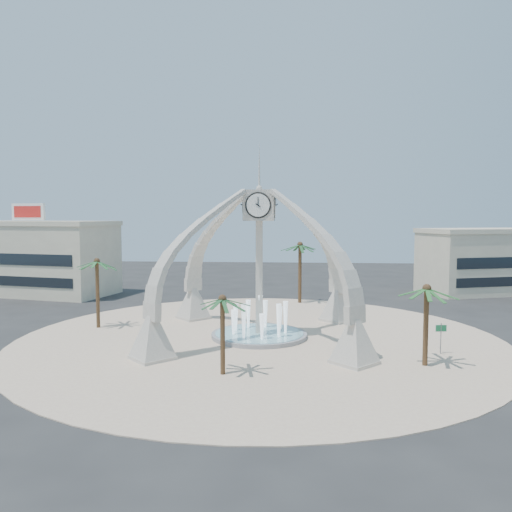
# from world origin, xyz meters

# --- Properties ---
(ground) EXTENTS (140.00, 140.00, 0.00)m
(ground) POSITION_xyz_m (0.00, 0.00, 0.00)
(ground) COLOR #282828
(ground) RESTS_ON ground
(plaza) EXTENTS (40.00, 40.00, 0.06)m
(plaza) POSITION_xyz_m (0.00, 0.00, 0.03)
(plaza) COLOR beige
(plaza) RESTS_ON ground
(clock_tower) EXTENTS (17.94, 17.94, 16.30)m
(clock_tower) POSITION_xyz_m (-0.00, -0.00, 6.49)
(clock_tower) COLOR beige
(clock_tower) RESTS_ON ground
(fountain) EXTENTS (8.00, 8.00, 3.62)m
(fountain) POSITION_xyz_m (0.00, 0.00, 0.29)
(fountain) COLOR gray
(fountain) RESTS_ON ground
(building_nw) EXTENTS (23.75, 13.73, 11.90)m
(building_nw) POSITION_xyz_m (-32.00, 22.00, 4.83)
(building_nw) COLOR beige
(building_nw) RESTS_ON ground
(building_ne) EXTENTS (21.87, 14.17, 8.60)m
(building_ne) POSITION_xyz_m (30.00, 28.00, 4.31)
(building_ne) COLOR beige
(building_ne) RESTS_ON ground
(palm_east) EXTENTS (4.83, 4.83, 6.03)m
(palm_east) POSITION_xyz_m (11.81, -7.05, 5.25)
(palm_east) COLOR brown
(palm_east) RESTS_ON ground
(palm_west) EXTENTS (3.71, 3.71, 6.79)m
(palm_west) POSITION_xyz_m (-14.90, 2.48, 6.02)
(palm_west) COLOR brown
(palm_west) RESTS_ON ground
(palm_north) EXTENTS (4.64, 4.64, 7.70)m
(palm_north) POSITION_xyz_m (3.52, 17.28, 6.78)
(palm_north) COLOR brown
(palm_north) RESTS_ON ground
(palm_south) EXTENTS (3.99, 3.99, 5.56)m
(palm_south) POSITION_xyz_m (-1.61, -10.03, 4.86)
(palm_south) COLOR brown
(palm_south) RESTS_ON ground
(street_sign) EXTENTS (0.86, 0.13, 2.34)m
(street_sign) POSITION_xyz_m (13.69, -4.01, 1.67)
(street_sign) COLOR slate
(street_sign) RESTS_ON ground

